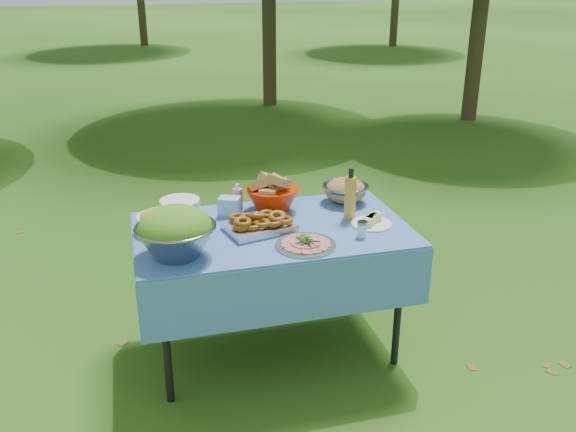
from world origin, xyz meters
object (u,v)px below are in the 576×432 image
object	(u,v)px
plate_stack	(180,208)
pasta_bowl_steel	(345,190)
salad_bowl	(176,232)
oil_bottle	(350,194)
bread_bowl	(272,193)
picnic_table	(273,290)
charcuterie_platter	(306,240)

from	to	relation	value
plate_stack	pasta_bowl_steel	distance (m)	0.98
salad_bowl	pasta_bowl_steel	world-z (taller)	salad_bowl
pasta_bowl_steel	oil_bottle	xyz separation A→B (m)	(-0.07, -0.26, 0.07)
bread_bowl	oil_bottle	xyz separation A→B (m)	(0.38, -0.24, 0.04)
picnic_table	plate_stack	bearing A→B (deg)	146.94
salad_bowl	charcuterie_platter	size ratio (longest dim) A/B	1.26
plate_stack	charcuterie_platter	world-z (taller)	plate_stack
oil_bottle	picnic_table	bearing A→B (deg)	-176.49
bread_bowl	charcuterie_platter	bearing A→B (deg)	-85.48
salad_bowl	bread_bowl	size ratio (longest dim) A/B	1.25
pasta_bowl_steel	charcuterie_platter	world-z (taller)	pasta_bowl_steel
salad_bowl	bread_bowl	bearing A→B (deg)	39.04
picnic_table	charcuterie_platter	bearing A→B (deg)	-67.71
picnic_table	oil_bottle	distance (m)	0.69
bread_bowl	pasta_bowl_steel	size ratio (longest dim) A/B	1.15
salad_bowl	charcuterie_platter	world-z (taller)	salad_bowl
pasta_bowl_steel	oil_bottle	distance (m)	0.28
pasta_bowl_steel	charcuterie_platter	xyz separation A→B (m)	(-0.41, -0.55, -0.04)
plate_stack	pasta_bowl_steel	size ratio (longest dim) A/B	0.83
plate_stack	picnic_table	bearing A→B (deg)	-33.06
plate_stack	bread_bowl	size ratio (longest dim) A/B	0.73
charcuterie_platter	salad_bowl	bearing A→B (deg)	175.47
plate_stack	oil_bottle	distance (m)	0.95
picnic_table	oil_bottle	bearing A→B (deg)	3.51
bread_bowl	salad_bowl	bearing A→B (deg)	-140.96
pasta_bowl_steel	charcuterie_platter	bearing A→B (deg)	-126.68
oil_bottle	salad_bowl	bearing A→B (deg)	-166.02
salad_bowl	picnic_table	bearing A→B (deg)	22.28
charcuterie_platter	oil_bottle	bearing A→B (deg)	40.62
salad_bowl	pasta_bowl_steel	size ratio (longest dim) A/B	1.44
oil_bottle	bread_bowl	bearing A→B (deg)	148.27
picnic_table	salad_bowl	bearing A→B (deg)	-157.72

